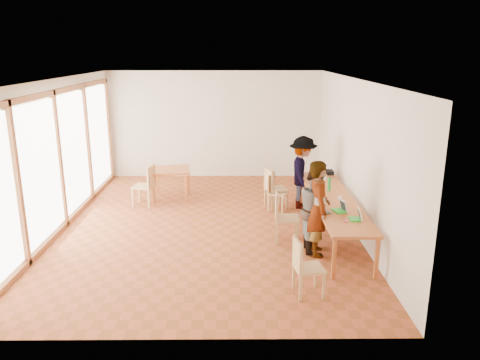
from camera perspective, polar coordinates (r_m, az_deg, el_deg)
The scene contains 25 objects.
ground at distance 9.85m, azimuth -4.01°, elevation -5.55°, with size 8.00×8.00×0.00m, color #A14827.
wall_back at distance 13.35m, azimuth -3.10°, elevation 6.74°, with size 6.00×0.10×3.00m, color beige.
wall_front at distance 5.60m, azimuth -6.75°, elevation -5.96°, with size 6.00×0.10×3.00m, color beige.
wall_right at distance 9.70m, azimuth 13.82°, elevation 2.95°, with size 0.10×8.00×3.00m, color beige.
window_wall at distance 10.06m, azimuth -21.28°, elevation 2.77°, with size 0.10×8.00×3.00m, color white.
ceiling at distance 9.21m, azimuth -4.37°, elevation 12.26°, with size 6.00×8.00×0.04m, color white.
communal_table at distance 9.37m, azimuth 11.19°, elevation -2.39°, with size 0.80×4.00×0.75m.
side_table at distance 11.51m, azimuth -8.43°, elevation 0.94°, with size 0.90×0.90×0.75m.
chair_near at distance 7.04m, azimuth 7.71°, elevation -9.80°, with size 0.47×0.47×0.47m.
chair_mid at distance 8.90m, azimuth 5.10°, elevation -3.88°, with size 0.47×0.47×0.51m.
chair_far at distance 10.74m, azimuth 3.97°, elevation -0.51°, with size 0.57×0.57×0.50m.
chair_empty at distance 10.67m, azimuth 4.22°, elevation -0.97°, with size 0.52×0.52×0.45m.
chair_spare at distance 11.10m, azimuth -11.23°, elevation -0.14°, with size 0.53×0.53×0.52m.
person_near at distance 8.35m, azimuth 9.54°, elevation -3.42°, with size 0.63×0.41×1.72m, color gray.
person_mid at distance 8.54m, azimuth 9.22°, elevation -3.55°, with size 0.76×0.59×1.55m, color gray.
person_far at distance 10.79m, azimuth 7.62°, elevation 0.91°, with size 1.08×0.62×1.68m, color gray.
laptop_near at distance 8.22m, azimuth 14.09°, elevation -4.37°, with size 0.22×0.25×0.20m.
laptop_mid at distance 8.58m, azimuth 12.22°, elevation -3.39°, with size 0.27×0.29×0.21m.
laptop_far at distance 10.59m, azimuth 10.04°, elevation 0.33°, with size 0.28×0.29×0.20m.
yellow_mug at distance 11.04m, azimuth 8.70°, elevation 0.97°, with size 0.12×0.12×0.09m, color orange.
green_bottle at distance 9.74m, azimuth 10.82°, elevation -0.52°, with size 0.07×0.07×0.28m, color #217E31.
clear_glass at distance 9.97m, azimuth 9.30°, elevation -0.64°, with size 0.07×0.07×0.09m, color silver.
condiment_cup at distance 9.27m, azimuth 12.09°, elevation -2.13°, with size 0.08×0.08×0.06m, color white.
pink_phone at distance 8.12m, azimuth 12.77°, elevation -4.91°, with size 0.05×0.10×0.01m, color #EF3966.
black_pouch at distance 11.09m, azimuth 10.88°, elevation 0.93°, with size 0.16×0.26×0.09m, color black.
Camera 1 is at (0.61, -9.18, 3.54)m, focal length 35.00 mm.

